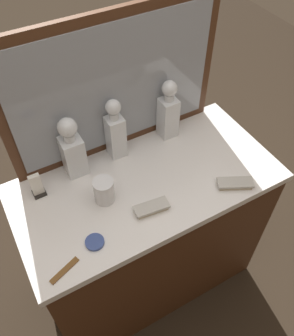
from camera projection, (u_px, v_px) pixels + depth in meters
name	position (u px, v px, depth m)	size (l,w,h in m)	color
ground_plane	(147.00, 273.00, 2.16)	(6.00, 6.00, 0.00)	#2D2319
dresser	(147.00, 235.00, 1.83)	(1.12, 0.56, 0.88)	#472816
dresser_mirror	(115.00, 87.00, 1.42)	(0.94, 0.03, 0.62)	#472816
crystal_decanter_center	(168.00, 114.00, 1.60)	(0.08, 0.08, 0.29)	white
crystal_decanter_far_left	(73.00, 152.00, 1.45)	(0.09, 0.09, 0.29)	white
crystal_decanter_far_right	(116.00, 134.00, 1.52)	(0.07, 0.07, 0.29)	white
crystal_tumbler_front	(104.00, 192.00, 1.40)	(0.08, 0.08, 0.11)	white
silver_brush_far_right	(235.00, 183.00, 1.47)	(0.16, 0.12, 0.02)	#B7A88C
silver_brush_rear	(152.00, 208.00, 1.39)	(0.14, 0.07, 0.02)	#B7A88C
porcelain_dish	(95.00, 242.00, 1.30)	(0.07, 0.07, 0.01)	#33478C
tortoiseshell_comb	(64.00, 270.00, 1.23)	(0.12, 0.06, 0.01)	brown
napkin_holder	(37.00, 186.00, 1.42)	(0.05, 0.05, 0.11)	black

